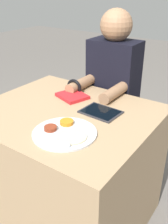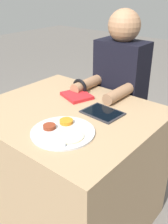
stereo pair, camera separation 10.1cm
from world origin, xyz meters
name	(u,v)px [view 2 (the right image)]	position (x,y,z in m)	size (l,w,h in m)	color
ground_plane	(70,211)	(0.00, 0.00, 0.00)	(12.00, 12.00, 0.00)	#605B56
dining_table	(69,166)	(0.00, 0.00, 0.39)	(0.96, 0.83, 0.77)	#9E7F5B
thali_tray	(63,132)	(0.15, -0.19, 0.78)	(0.31, 0.31, 0.03)	#B7BABF
red_notebook	(77,96)	(-0.08, 0.18, 0.78)	(0.21, 0.19, 0.02)	silver
tablet_device	(102,113)	(0.17, 0.10, 0.78)	(0.22, 0.17, 0.01)	#28282D
person_diner	(118,105)	(0.01, 0.53, 0.62)	(0.35, 0.45, 1.27)	black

